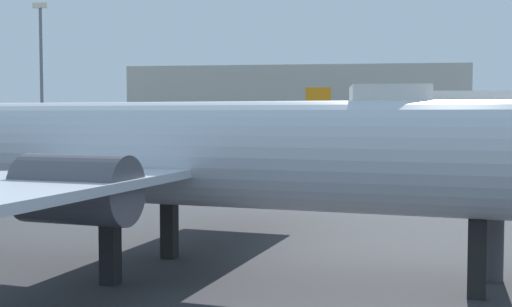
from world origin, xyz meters
TOP-DOWN VIEW (x-y plane):
  - airplane_at_gate at (-3.91, 11.74)m, footprint 37.34×27.86m
  - airplane_far_left at (7.28, 56.59)m, footprint 24.92×21.70m
  - light_mast_left at (-46.81, 91.17)m, footprint 2.40×0.50m
  - terminal_building at (-10.14, 138.71)m, footprint 70.43×22.47m

SIDE VIEW (x-z plane):
  - airplane_far_left at x=7.28m, z-range -1.21..6.79m
  - airplane_at_gate at x=-3.91m, z-range -2.32..10.46m
  - terminal_building at x=-10.14m, z-range 0.00..15.54m
  - light_mast_left at x=-46.81m, z-range 1.30..24.22m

